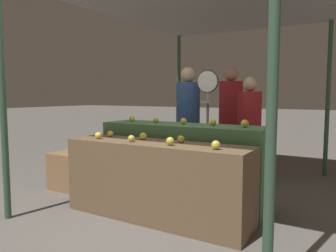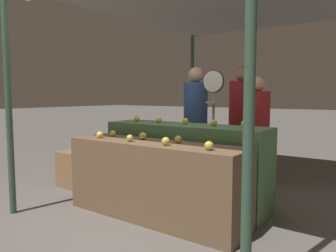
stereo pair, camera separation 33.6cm
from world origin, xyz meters
name	(u,v)px [view 1 (the left image)]	position (x,y,z in m)	size (l,w,h in m)	color
ground_plane	(156,218)	(0.00, 0.00, 0.00)	(60.00, 60.00, 0.00)	#66605B
market_canopy	(199,10)	(0.00, 1.05, 2.43)	(2.97, 4.05, 2.57)	#33513D
display_counter_front	(156,181)	(0.00, 0.00, 0.41)	(2.07, 0.55, 0.83)	brown
display_counter_back	(183,164)	(0.00, 0.60, 0.49)	(2.07, 0.55, 0.98)	#4C7A4C
apple_front_0	(98,136)	(-0.72, -0.11, 0.87)	(0.08, 0.08, 0.08)	yellow
apple_front_1	(131,139)	(-0.25, -0.11, 0.87)	(0.08, 0.08, 0.08)	gold
apple_front_2	(170,141)	(0.23, -0.10, 0.87)	(0.08, 0.08, 0.08)	gold
apple_front_3	(216,145)	(0.72, -0.11, 0.87)	(0.08, 0.08, 0.08)	gold
apple_front_4	(110,134)	(-0.72, 0.10, 0.87)	(0.07, 0.07, 0.07)	yellow
apple_front_5	(143,136)	(-0.24, 0.10, 0.87)	(0.08, 0.08, 0.08)	yellow
apple_front_6	(181,139)	(0.24, 0.10, 0.87)	(0.08, 0.08, 0.08)	gold
apple_back_0	(132,119)	(-0.77, 0.61, 1.02)	(0.08, 0.08, 0.08)	gold
apple_back_1	(156,120)	(-0.40, 0.61, 1.01)	(0.07, 0.07, 0.07)	yellow
apple_back_2	(184,121)	(0.01, 0.60, 1.02)	(0.08, 0.08, 0.08)	yellow
apple_back_3	(213,122)	(0.39, 0.61, 1.02)	(0.08, 0.08, 0.08)	gold
apple_back_4	(245,124)	(0.77, 0.60, 1.02)	(0.09, 0.09, 0.09)	yellow
produce_scale	(208,102)	(0.02, 1.29, 1.23)	(0.31, 0.20, 1.67)	#99999E
person_vendor_at_scale	(188,116)	(-0.41, 1.54, 1.02)	(0.49, 0.49, 1.75)	#2D2D38
person_customer_left	(230,113)	(0.00, 2.28, 1.03)	(0.47, 0.47, 1.80)	#2D2D38
person_customer_right	(249,124)	(0.47, 1.77, 0.92)	(0.42, 0.42, 1.60)	#2D2D38
wooden_crate_side	(73,170)	(-1.65, 0.37, 0.26)	(0.52, 0.52, 0.52)	olive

